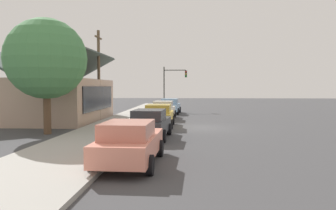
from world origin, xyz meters
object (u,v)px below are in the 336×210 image
Objects in this scene: traffic_light_main at (173,81)px; fire_hydrant_red at (136,121)px; car_ivory at (164,110)px; car_skyblue at (170,106)px; car_charcoal at (150,124)px; car_coral at (130,142)px; utility_pole_wooden at (99,73)px; car_mustard at (159,115)px; shade_tree at (46,59)px.

fire_hydrant_red is (-17.05, 1.66, -2.99)m from traffic_light_main.
car_ivory and car_skyblue have the same top height.
car_ivory is at bearing 3.46° from car_charcoal.
car_ivory reaches higher than fire_hydrant_red.
traffic_light_main is (4.62, -0.07, 2.68)m from car_skyblue.
car_coral is 0.98× the size of car_ivory.
car_coral is 27.25m from traffic_light_main.
car_mustard is at bearing -128.15° from utility_pole_wooden.
traffic_light_main is 17.39m from fire_hydrant_red.
utility_pole_wooden is (-1.34, 5.34, 3.11)m from car_ivory.
shade_tree reaches higher than car_coral.
shade_tree is (-3.83, 6.30, 3.62)m from car_mustard.
car_coral is 16.72m from car_ivory.
car_skyblue is (22.50, -0.20, -0.00)m from car_coral.
car_ivory is 0.63× the size of utility_pole_wooden.
car_coral and car_ivory have the same top height.
car_skyblue is (16.49, -0.18, 0.00)m from car_charcoal.
traffic_light_main is at bearing -0.91° from car_ivory.
traffic_light_main is (16.00, -0.23, 2.68)m from car_mustard.
car_ivory is 5.78m from car_skyblue.
car_skyblue is 0.87× the size of traffic_light_main.
car_mustard is 0.92× the size of car_ivory.
fire_hydrant_red is at bearing 175.38° from car_skyblue.
car_coral is at bearing -160.68° from utility_pole_wooden.
car_charcoal is at bearing 179.33° from traffic_light_main.
fire_hydrant_red is at bearing -60.26° from shade_tree.
car_charcoal is 0.85× the size of traffic_light_main.
utility_pole_wooden is 10.56× the size of fire_hydrant_red.
car_ivory is 10.74m from traffic_light_main.
traffic_light_main reaches higher than fire_hydrant_red.
car_skyblue is at bearing -1.65° from car_ivory.
car_mustard is at bearing -178.21° from car_ivory.
car_coral and car_charcoal have the same top height.
shade_tree reaches higher than fire_hydrant_red.
car_charcoal is 0.65× the size of shade_tree.
car_coral reaches higher than fire_hydrant_red.
car_mustard is 1.80m from fire_hydrant_red.
car_charcoal is 10.71m from car_ivory.
car_coral is 1.05× the size of car_charcoal.
car_mustard is (5.11, -0.02, 0.00)m from car_charcoal.
utility_pole_wooden is at bearing 51.78° from car_mustard.
utility_pole_wooden is (15.38, 5.39, 3.11)m from car_coral.
car_mustard is 0.64× the size of shade_tree.
car_charcoal is at bearing -160.84° from fire_hydrant_red.
car_skyblue is (5.78, -0.25, -0.00)m from car_ivory.
car_charcoal is at bearing -177.95° from car_skyblue.
car_skyblue is at bearing 1.10° from car_coral.
utility_pole_wooden reaches higher than shade_tree.
car_mustard is 6.11× the size of fire_hydrant_red.
car_mustard is 0.83× the size of traffic_light_main.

